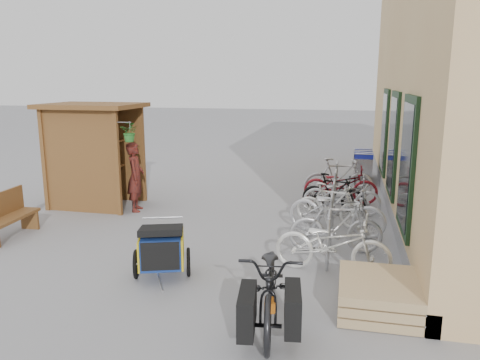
% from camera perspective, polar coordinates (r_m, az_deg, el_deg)
% --- Properties ---
extents(ground, '(80.00, 80.00, 0.00)m').
position_cam_1_polar(ground, '(8.22, -5.81, -8.83)').
color(ground, gray).
extents(kiosk, '(2.49, 1.65, 2.40)m').
position_cam_1_polar(kiosk, '(11.40, -17.75, 4.61)').
color(kiosk, brown).
rests_on(kiosk, ground).
extents(bike_rack, '(0.05, 5.35, 0.86)m').
position_cam_1_polar(bike_rack, '(9.96, 11.34, -2.15)').
color(bike_rack, '#A5A8AD').
rests_on(bike_rack, ground).
extents(pallet_stack, '(1.00, 1.20, 0.40)m').
position_cam_1_polar(pallet_stack, '(6.48, 16.49, -13.25)').
color(pallet_stack, tan).
rests_on(pallet_stack, ground).
extents(bench, '(0.50, 1.39, 0.87)m').
position_cam_1_polar(bench, '(9.85, -26.59, -3.83)').
color(bench, brown).
rests_on(bench, ground).
extents(shopping_carts, '(0.53, 1.77, 0.94)m').
position_cam_1_polar(shopping_carts, '(14.26, 14.71, 2.12)').
color(shopping_carts, silver).
rests_on(shopping_carts, ground).
extents(child_trailer, '(0.94, 1.45, 0.84)m').
position_cam_1_polar(child_trailer, '(7.20, -9.52, -8.05)').
color(child_trailer, navy).
rests_on(child_trailer, ground).
extents(cargo_bike, '(0.95, 2.06, 1.04)m').
position_cam_1_polar(cargo_bike, '(5.76, 3.82, -12.72)').
color(cargo_bike, black).
rests_on(cargo_bike, ground).
extents(person_kiosk, '(0.51, 0.65, 1.57)m').
position_cam_1_polar(person_kiosk, '(10.80, -12.61, 0.37)').
color(person_kiosk, maroon).
rests_on(person_kiosk, ground).
extents(bike_0, '(1.84, 0.82, 0.94)m').
position_cam_1_polar(bike_0, '(7.36, 11.21, -7.65)').
color(bike_0, white).
rests_on(bike_0, ground).
extents(bike_1, '(1.63, 0.63, 0.96)m').
position_cam_1_polar(bike_1, '(8.21, 11.61, -5.51)').
color(bike_1, '#B6B7BB').
rests_on(bike_1, ground).
extents(bike_2, '(1.97, 1.03, 0.99)m').
position_cam_1_polar(bike_2, '(9.17, 11.71, -3.54)').
color(bike_2, '#B6B7BB').
rests_on(bike_2, ground).
extents(bike_3, '(1.54, 0.79, 0.89)m').
position_cam_1_polar(bike_3, '(9.64, 11.06, -3.04)').
color(bike_3, white).
rests_on(bike_3, ground).
extents(bike_4, '(1.71, 0.64, 0.89)m').
position_cam_1_polar(bike_4, '(10.54, 12.31, -1.80)').
color(bike_4, '#B6B7BB').
rests_on(bike_4, ground).
extents(bike_5, '(1.53, 0.77, 0.88)m').
position_cam_1_polar(bike_5, '(10.68, 11.36, -1.59)').
color(bike_5, black).
rests_on(bike_5, ground).
extents(bike_6, '(1.76, 0.65, 0.92)m').
position_cam_1_polar(bike_6, '(11.49, 12.17, -0.57)').
color(bike_6, maroon).
rests_on(bike_6, ground).
extents(bike_7, '(1.79, 0.82, 1.04)m').
position_cam_1_polar(bike_7, '(11.90, 11.91, 0.17)').
color(bike_7, '#B6B7BB').
rests_on(bike_7, ground).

